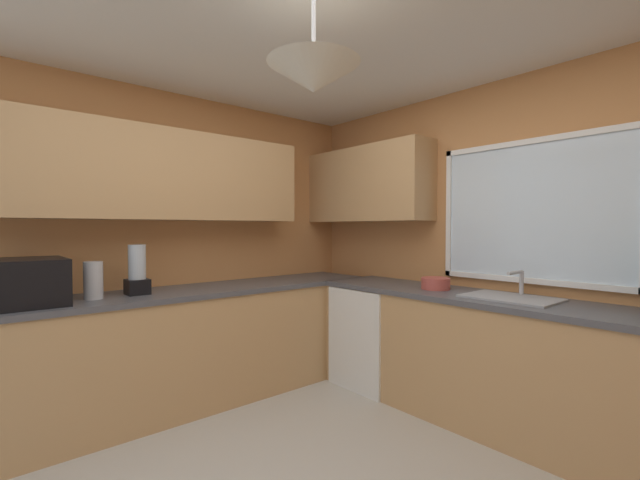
# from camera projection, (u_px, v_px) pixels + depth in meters

# --- Properties ---
(room_shell) EXTENTS (4.00, 3.84, 2.57)m
(room_shell) POSITION_uv_depth(u_px,v_px,m) (329.00, 173.00, 2.55)
(room_shell) COLOR #C6844C
(room_shell) RESTS_ON ground_plane
(counter_run_left) EXTENTS (0.65, 3.45, 0.91)m
(counter_run_left) POSITION_uv_depth(u_px,v_px,m) (180.00, 348.00, 3.24)
(counter_run_left) COLOR tan
(counter_run_left) RESTS_ON ground_plane
(counter_run_back) EXTENTS (3.09, 0.65, 0.91)m
(counter_run_back) POSITION_uv_depth(u_px,v_px,m) (509.00, 365.00, 2.85)
(counter_run_back) COLOR tan
(counter_run_back) RESTS_ON ground_plane
(dishwasher) EXTENTS (0.60, 0.60, 0.86)m
(dishwasher) POSITION_uv_depth(u_px,v_px,m) (376.00, 335.00, 3.73)
(dishwasher) COLOR white
(dishwasher) RESTS_ON ground_plane
(microwave) EXTENTS (0.48, 0.36, 0.29)m
(microwave) POSITION_uv_depth(u_px,v_px,m) (32.00, 282.00, 2.61)
(microwave) COLOR black
(microwave) RESTS_ON counter_run_left
(kettle) EXTENTS (0.12, 0.12, 0.25)m
(kettle) POSITION_uv_depth(u_px,v_px,m) (93.00, 280.00, 2.82)
(kettle) COLOR #B7B7BC
(kettle) RESTS_ON counter_run_left
(sink_assembly) EXTENTS (0.58, 0.40, 0.19)m
(sink_assembly) POSITION_uv_depth(u_px,v_px,m) (511.00, 297.00, 2.83)
(sink_assembly) COLOR #9EA0A5
(sink_assembly) RESTS_ON counter_run_back
(bowl) EXTENTS (0.22, 0.22, 0.09)m
(bowl) POSITION_uv_depth(u_px,v_px,m) (436.00, 283.00, 3.28)
(bowl) COLOR #B74C42
(bowl) RESTS_ON counter_run_back
(blender_appliance) EXTENTS (0.15, 0.15, 0.36)m
(blender_appliance) POSITION_uv_depth(u_px,v_px,m) (137.00, 272.00, 3.02)
(blender_appliance) COLOR black
(blender_appliance) RESTS_ON counter_run_left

